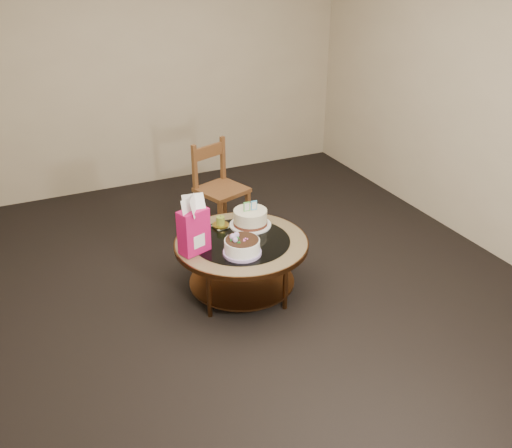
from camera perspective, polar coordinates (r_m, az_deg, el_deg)
name	(u,v)px	position (r m, az deg, el deg)	size (l,w,h in m)	color
ground	(242,291)	(4.55, -1.41, -6.72)	(5.00, 5.00, 0.00)	black
room_walls	(239,99)	(3.91, -1.66, 12.43)	(4.52, 5.02, 2.61)	#BCAD8E
coffee_table	(241,250)	(4.35, -1.46, -2.58)	(1.02, 1.02, 0.46)	brown
decorated_cake	(242,247)	(4.11, -1.42, -2.34)	(0.28, 0.28, 0.16)	#AD93CF
cream_cake	(250,218)	(4.50, -0.57, 0.59)	(0.33, 0.33, 0.21)	white
gift_bag	(193,225)	(4.09, -6.27, -0.13)	(0.24, 0.21, 0.43)	#D51460
pillar_candle	(221,223)	(4.50, -3.56, 0.08)	(0.13, 0.13, 0.10)	#D8C059
dining_chair	(219,188)	(5.28, -3.71, 3.63)	(0.50, 0.50, 0.86)	brown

